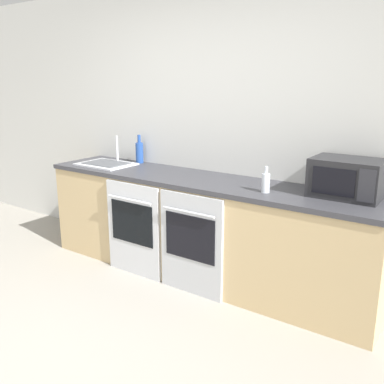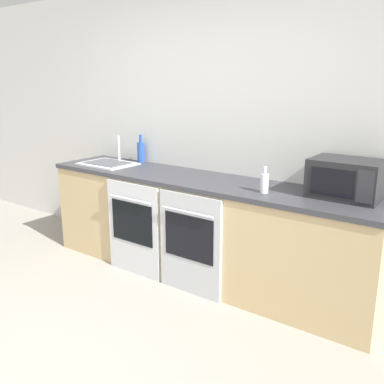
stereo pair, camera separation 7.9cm
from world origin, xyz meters
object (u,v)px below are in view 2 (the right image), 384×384
at_px(oven_left, 133,229).
at_px(sink, 108,163).
at_px(oven_right, 190,244).
at_px(microwave, 346,179).
at_px(bottle_clear, 264,183).
at_px(bottle_blue, 141,152).

relative_size(oven_left, sink, 1.61).
height_order(oven_right, sink, sink).
xyz_separation_m(oven_right, microwave, (1.06, 0.44, 0.61)).
xyz_separation_m(oven_left, oven_right, (0.63, 0.00, 0.00)).
relative_size(oven_right, microwave, 1.73).
relative_size(microwave, bottle_clear, 2.45).
height_order(oven_right, bottle_blue, bottle_blue).
bearing_deg(bottle_blue, bottle_clear, -12.45).
bearing_deg(bottle_blue, microwave, -3.39).
distance_m(oven_left, sink, 0.83).
bearing_deg(oven_right, microwave, 22.46).
bearing_deg(sink, bottle_blue, 52.69).
distance_m(bottle_blue, sink, 0.35).
bearing_deg(sink, microwave, 3.55).
relative_size(bottle_blue, sink, 0.54).
bearing_deg(bottle_clear, oven_right, -157.88).
bearing_deg(bottle_clear, microwave, 22.81).
height_order(oven_left, sink, sink).
relative_size(oven_left, bottle_blue, 2.96).
bearing_deg(oven_right, sink, 166.52).
height_order(microwave, sink, microwave).
height_order(oven_right, bottle_clear, bottle_clear).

